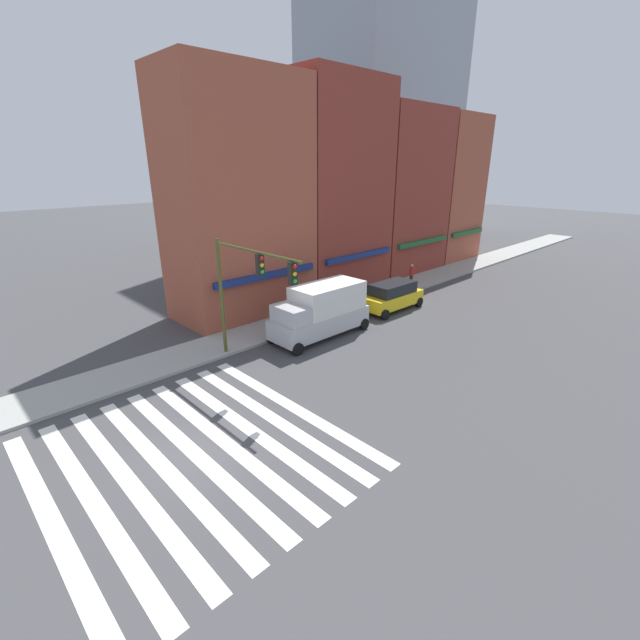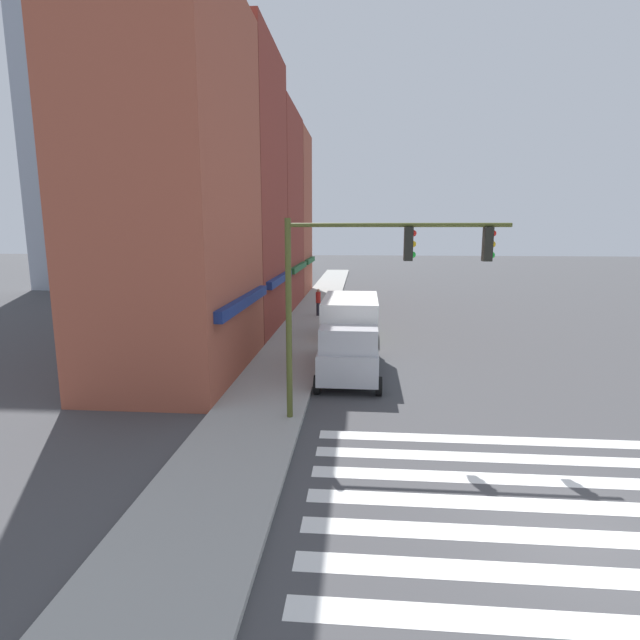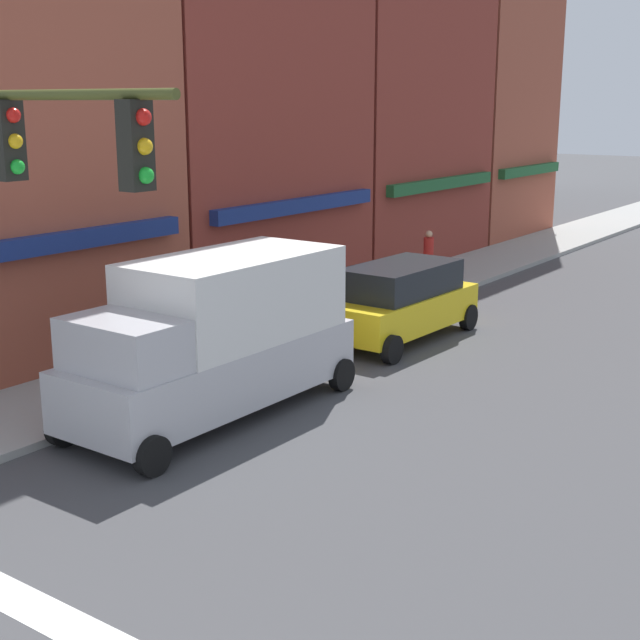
{
  "view_description": "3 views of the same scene",
  "coord_description": "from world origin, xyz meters",
  "px_view_note": "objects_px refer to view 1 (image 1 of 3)",
  "views": [
    {
      "loc": [
        -5.51,
        -12.03,
        9.57
      ],
      "look_at": [
        10.71,
        4.7,
        1.0
      ],
      "focal_mm": 24.0,
      "sensor_mm": 36.0,
      "label": 1
    },
    {
      "loc": [
        -9.01,
        4.28,
        5.85
      ],
      "look_at": [
        11.73,
        6.0,
        2.0
      ],
      "focal_mm": 28.0,
      "sensor_mm": 36.0,
      "label": 2
    },
    {
      "loc": [
        -1.24,
        -6.37,
        5.86
      ],
      "look_at": [
        14.16,
        4.7,
        1.2
      ],
      "focal_mm": 50.0,
      "sensor_mm": 36.0,
      "label": 3
    }
  ],
  "objects_px": {
    "traffic_signal": "(247,280)",
    "pedestrian_red_jacket": "(411,274)",
    "box_truck_silver": "(321,310)",
    "suv_yellow": "(392,295)"
  },
  "relations": [
    {
      "from": "box_truck_silver",
      "to": "suv_yellow",
      "type": "height_order",
      "value": "box_truck_silver"
    },
    {
      "from": "traffic_signal",
      "to": "pedestrian_red_jacket",
      "type": "distance_m",
      "value": 18.56
    },
    {
      "from": "pedestrian_red_jacket",
      "to": "box_truck_silver",
      "type": "bearing_deg",
      "value": -40.24
    },
    {
      "from": "box_truck_silver",
      "to": "suv_yellow",
      "type": "distance_m",
      "value": 6.83
    },
    {
      "from": "traffic_signal",
      "to": "box_truck_silver",
      "type": "xyz_separation_m",
      "value": [
        5.43,
        0.65,
        -2.93
      ]
    },
    {
      "from": "traffic_signal",
      "to": "suv_yellow",
      "type": "distance_m",
      "value": 12.74
    },
    {
      "from": "traffic_signal",
      "to": "pedestrian_red_jacket",
      "type": "bearing_deg",
      "value": 9.58
    },
    {
      "from": "suv_yellow",
      "to": "pedestrian_red_jacket",
      "type": "bearing_deg",
      "value": 24.08
    },
    {
      "from": "traffic_signal",
      "to": "box_truck_silver",
      "type": "height_order",
      "value": "traffic_signal"
    },
    {
      "from": "traffic_signal",
      "to": "box_truck_silver",
      "type": "bearing_deg",
      "value": 6.86
    }
  ]
}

